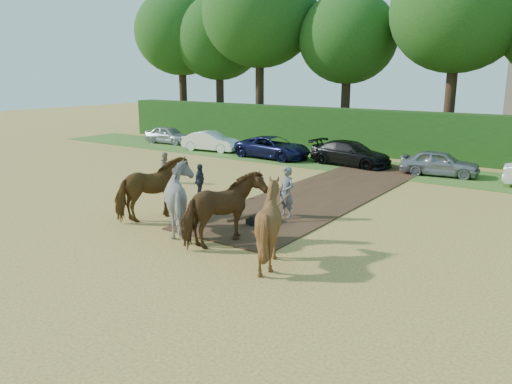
# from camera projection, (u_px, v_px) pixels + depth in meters

# --- Properties ---
(ground) EXTENTS (120.00, 120.00, 0.00)m
(ground) POSITION_uv_depth(u_px,v_px,m) (206.00, 223.00, 18.47)
(ground) COLOR gold
(ground) RESTS_ON ground
(earth_strip) EXTENTS (4.50, 17.00, 0.05)m
(earth_strip) POSITION_uv_depth(u_px,v_px,m) (328.00, 192.00, 23.21)
(earth_strip) COLOR #472D1C
(earth_strip) RESTS_ON ground
(grass_verge) EXTENTS (50.00, 5.00, 0.03)m
(grass_verge) POSITION_uv_depth(u_px,v_px,m) (359.00, 166.00, 29.63)
(grass_verge) COLOR #38601E
(grass_verge) RESTS_ON ground
(hedgerow) EXTENTS (46.00, 1.60, 3.00)m
(hedgerow) POSITION_uv_depth(u_px,v_px,m) (388.00, 134.00, 32.87)
(hedgerow) COLOR #14380F
(hedgerow) RESTS_ON ground
(spectator_near) EXTENTS (0.67, 0.82, 1.56)m
(spectator_near) POSITION_uv_depth(u_px,v_px,m) (166.00, 168.00, 25.00)
(spectator_near) COLOR #C0AE96
(spectator_near) RESTS_ON ground
(spectator_far) EXTENTS (0.64, 0.98, 1.54)m
(spectator_far) POSITION_uv_depth(u_px,v_px,m) (200.00, 181.00, 21.94)
(spectator_far) COLOR #2A2D38
(spectator_far) RESTS_ON ground
(plough_team) EXTENTS (8.16, 5.81, 2.36)m
(plough_team) POSITION_uv_depth(u_px,v_px,m) (206.00, 204.00, 16.60)
(plough_team) COLOR brown
(plough_team) RESTS_ON ground
(parked_cars) EXTENTS (30.35, 3.29, 1.45)m
(parked_cars) POSITION_uv_depth(u_px,v_px,m) (312.00, 151.00, 30.98)
(parked_cars) COLOR #A9ABAF
(parked_cars) RESTS_ON ground
(treeline) EXTENTS (48.70, 10.60, 14.21)m
(treeline) POSITION_uv_depth(u_px,v_px,m) (388.00, 20.00, 34.61)
(treeline) COLOR #382616
(treeline) RESTS_ON ground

